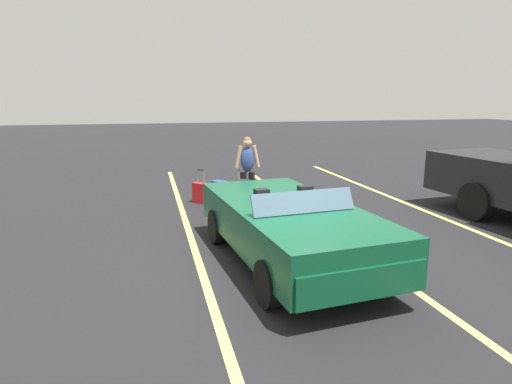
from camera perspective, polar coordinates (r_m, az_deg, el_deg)
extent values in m
plane|color=black|center=(6.85, 4.28, -9.27)|extent=(80.00, 80.00, 0.00)
cube|color=#EAE066|center=(6.57, -7.31, -10.29)|extent=(18.00, 0.12, 0.01)
cube|color=#EAE066|center=(7.36, 14.27, -8.08)|extent=(18.00, 0.12, 0.01)
cube|color=#EAE066|center=(8.92, 29.81, -5.74)|extent=(18.00, 0.12, 0.01)
cube|color=#0F4C2D|center=(6.65, 4.37, -4.29)|extent=(4.25, 2.14, 0.64)
cube|color=#0F4C2D|center=(5.48, 10.50, -9.42)|extent=(1.46, 1.79, 0.38)
cube|color=slate|center=(6.08, 6.39, -1.33)|extent=(0.33, 1.56, 0.31)
cube|color=black|center=(6.87, 6.56, -0.08)|extent=(0.18, 0.23, 0.22)
cube|color=black|center=(6.59, 0.76, -0.54)|extent=(0.18, 0.23, 0.22)
cylinder|color=black|center=(6.10, 16.35, -9.52)|extent=(0.62, 0.28, 0.60)
cylinder|color=black|center=(5.36, 1.82, -12.09)|extent=(0.62, 0.28, 0.60)
cylinder|color=black|center=(8.17, 5.93, -3.48)|extent=(0.62, 0.28, 0.60)
cylinder|color=black|center=(7.64, -5.15, -4.59)|extent=(0.62, 0.28, 0.60)
cube|color=black|center=(9.55, -1.83, -0.67)|extent=(0.55, 0.43, 0.74)
cube|color=black|center=(9.54, -0.93, -1.01)|extent=(0.37, 0.15, 0.41)
cylinder|color=gray|center=(9.59, -2.20, 2.35)|extent=(0.03, 0.03, 0.23)
cylinder|color=gray|center=(9.33, -2.43, 2.07)|extent=(0.03, 0.03, 0.23)
cylinder|color=black|center=(9.44, -2.32, 2.91)|extent=(0.26, 0.12, 0.03)
sphere|color=black|center=(9.81, -2.30, -2.43)|extent=(0.04, 0.04, 0.04)
sphere|color=black|center=(9.48, -2.58, -2.94)|extent=(0.04, 0.04, 0.04)
cube|color=#1E479E|center=(10.16, -4.78, -0.26)|extent=(0.46, 0.43, 0.62)
sphere|color=black|center=(10.19, -3.83, -1.87)|extent=(0.04, 0.04, 0.04)
sphere|color=black|center=(10.38, -4.98, -1.63)|extent=(0.04, 0.04, 0.04)
cube|color=red|center=(10.61, -7.48, -0.11)|extent=(0.39, 0.38, 0.50)
cylinder|color=gray|center=(10.51, -6.96, 2.05)|extent=(0.03, 0.03, 0.31)
cylinder|color=gray|center=(10.63, -7.73, 2.15)|extent=(0.03, 0.03, 0.31)
cylinder|color=black|center=(10.54, -7.37, 2.94)|extent=(0.16, 0.15, 0.03)
sphere|color=black|center=(10.64, -6.69, -1.32)|extent=(0.04, 0.04, 0.04)
sphere|color=black|center=(10.79, -7.67, -1.15)|extent=(0.04, 0.04, 0.04)
ellipsoid|color=#1E479E|center=(10.94, -2.10, -0.17)|extent=(0.50, 0.70, 0.30)
torus|color=black|center=(10.90, -2.11, 0.75)|extent=(0.48, 0.48, 0.02)
cylinder|color=black|center=(10.19, -0.58, 0.40)|extent=(0.16, 0.16, 0.82)
cylinder|color=black|center=(10.16, -1.69, 0.36)|extent=(0.16, 0.16, 0.82)
ellipsoid|color=#334C8C|center=(10.05, -1.15, 4.35)|extent=(0.25, 0.34, 0.60)
sphere|color=tan|center=(10.00, -1.16, 6.58)|extent=(0.21, 0.21, 0.21)
sphere|color=olive|center=(10.00, -1.16, 6.85)|extent=(0.18, 0.18, 0.18)
cylinder|color=tan|center=(10.07, 0.01, 4.74)|extent=(0.11, 0.20, 0.53)
cylinder|color=tan|center=(10.01, -2.32, 4.69)|extent=(0.11, 0.20, 0.53)
cube|color=black|center=(10.96, 29.43, 1.99)|extent=(2.57, 2.12, 0.90)
cylinder|color=black|center=(10.14, 27.32, -1.11)|extent=(0.82, 0.36, 0.80)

